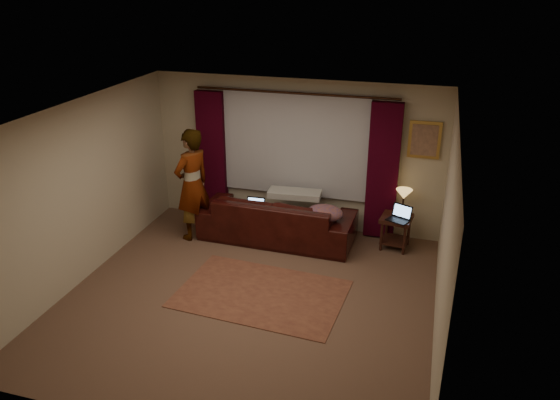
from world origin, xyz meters
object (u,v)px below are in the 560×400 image
(tiffany_lamp, at_px, (403,202))
(end_table, at_px, (395,232))
(sofa, at_px, (277,210))
(person, at_px, (192,185))
(laptop_table, at_px, (399,214))
(laptop_sofa, at_px, (254,206))

(tiffany_lamp, bearing_deg, end_table, -115.24)
(sofa, bearing_deg, tiffany_lamp, -167.97)
(sofa, relative_size, tiffany_lamp, 6.07)
(sofa, xyz_separation_m, end_table, (1.94, 0.22, -0.24))
(person, bearing_deg, laptop_table, 121.30)
(person, bearing_deg, sofa, 127.63)
(tiffany_lamp, height_order, person, person)
(laptop_sofa, height_order, end_table, laptop_sofa)
(sofa, xyz_separation_m, tiffany_lamp, (2.01, 0.38, 0.25))
(sofa, relative_size, laptop_table, 7.14)
(sofa, xyz_separation_m, person, (-1.37, -0.32, 0.43))
(end_table, height_order, laptop_table, laptop_table)
(sofa, relative_size, person, 1.35)
(laptop_sofa, xyz_separation_m, laptop_table, (2.31, 0.27, 0.04))
(tiffany_lamp, bearing_deg, person, -168.35)
(laptop_sofa, distance_m, laptop_table, 2.33)
(tiffany_lamp, distance_m, person, 3.45)
(laptop_table, bearing_deg, end_table, 125.74)
(laptop_sofa, bearing_deg, tiffany_lamp, 11.01)
(end_table, distance_m, laptop_table, 0.42)
(sofa, relative_size, laptop_sofa, 7.69)
(laptop_sofa, relative_size, end_table, 0.60)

